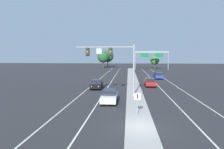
# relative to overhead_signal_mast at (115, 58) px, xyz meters

# --- Properties ---
(ground_plane) EXTENTS (260.00, 260.00, 0.00)m
(ground_plane) POSITION_rel_overhead_signal_mast_xyz_m (2.92, -12.89, -5.38)
(ground_plane) COLOR #28282B
(median_island) EXTENTS (2.40, 110.00, 0.15)m
(median_island) POSITION_rel_overhead_signal_mast_xyz_m (2.92, 5.11, -5.30)
(median_island) COLOR #9E9B93
(median_island) RESTS_ON ground
(lane_stripe_oncoming_center) EXTENTS (0.14, 100.00, 0.01)m
(lane_stripe_oncoming_center) POSITION_rel_overhead_signal_mast_xyz_m (-1.78, 12.11, -5.37)
(lane_stripe_oncoming_center) COLOR silver
(lane_stripe_oncoming_center) RESTS_ON ground
(lane_stripe_receding_center) EXTENTS (0.14, 100.00, 0.01)m
(lane_stripe_receding_center) POSITION_rel_overhead_signal_mast_xyz_m (7.62, 12.11, -5.37)
(lane_stripe_receding_center) COLOR silver
(lane_stripe_receding_center) RESTS_ON ground
(edge_stripe_left) EXTENTS (0.14, 100.00, 0.01)m
(edge_stripe_left) POSITION_rel_overhead_signal_mast_xyz_m (-5.08, 12.11, -5.37)
(edge_stripe_left) COLOR silver
(edge_stripe_left) RESTS_ON ground
(edge_stripe_right) EXTENTS (0.14, 100.00, 0.01)m
(edge_stripe_right) POSITION_rel_overhead_signal_mast_xyz_m (10.92, 12.11, -5.37)
(edge_stripe_right) COLOR silver
(edge_stripe_right) RESTS_ON ground
(overhead_signal_mast) EXTENTS (8.33, 0.44, 7.20)m
(overhead_signal_mast) POSITION_rel_overhead_signal_mast_xyz_m (0.00, 0.00, 0.00)
(overhead_signal_mast) COLOR gray
(overhead_signal_mast) RESTS_ON median_island
(median_sign_post) EXTENTS (0.60, 0.10, 2.20)m
(median_sign_post) POSITION_rel_overhead_signal_mast_xyz_m (2.80, -10.04, -3.79)
(median_sign_post) COLOR gray
(median_sign_post) RESTS_ON median_island
(car_oncoming_white) EXTENTS (1.85, 4.48, 1.58)m
(car_oncoming_white) POSITION_rel_overhead_signal_mast_xyz_m (-0.37, -4.29, -4.56)
(car_oncoming_white) COLOR silver
(car_oncoming_white) RESTS_ON ground
(car_oncoming_black) EXTENTS (1.93, 4.51, 1.58)m
(car_oncoming_black) POSITION_rel_overhead_signal_mast_xyz_m (-3.55, 6.07, -4.56)
(car_oncoming_black) COLOR black
(car_oncoming_black) RESTS_ON ground
(car_receding_red) EXTENTS (1.88, 4.50, 1.58)m
(car_receding_red) POSITION_rel_overhead_signal_mast_xyz_m (5.96, 9.55, -4.56)
(car_receding_red) COLOR maroon
(car_receding_red) RESTS_ON ground
(car_receding_blue) EXTENTS (1.90, 4.50, 1.58)m
(car_receding_blue) POSITION_rel_overhead_signal_mast_xyz_m (9.22, 22.22, -4.56)
(car_receding_blue) COLOR navy
(car_receding_blue) RESTS_ON ground
(highway_sign_gantry) EXTENTS (13.28, 0.42, 7.50)m
(highway_sign_gantry) POSITION_rel_overhead_signal_mast_xyz_m (11.12, 53.69, 0.79)
(highway_sign_gantry) COLOR gray
(highway_sign_gantry) RESTS_ON ground
(tree_far_left_c) EXTENTS (5.32, 5.32, 7.70)m
(tree_far_left_c) POSITION_rel_overhead_signal_mast_xyz_m (-9.61, 64.70, -0.35)
(tree_far_left_c) COLOR #4C3823
(tree_far_left_c) RESTS_ON ground
(tree_far_left_a) EXTENTS (5.63, 5.63, 8.15)m
(tree_far_left_a) POSITION_rel_overhead_signal_mast_xyz_m (-7.99, 68.53, -0.05)
(tree_far_left_a) COLOR #4C3823
(tree_far_left_a) RESTS_ON ground
(tree_far_right_b) EXTENTS (3.83, 3.83, 5.55)m
(tree_far_right_b) POSITION_rel_overhead_signal_mast_xyz_m (13.22, 60.65, -1.76)
(tree_far_right_b) COLOR #4C3823
(tree_far_right_b) RESTS_ON ground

